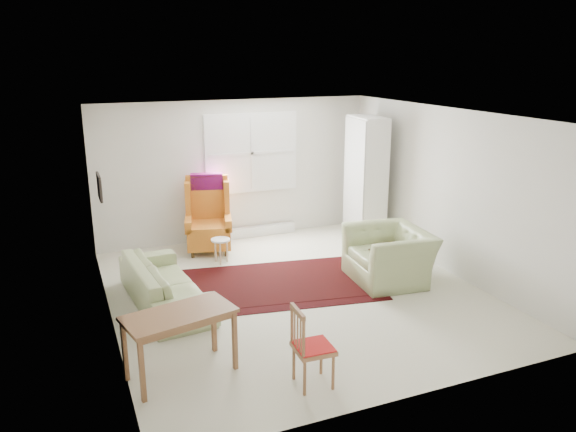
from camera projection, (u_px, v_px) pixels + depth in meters
name	position (u px, v px, depth m)	size (l,w,h in m)	color
room	(292.00, 203.00, 7.80)	(5.04, 5.54, 2.51)	beige
rug	(280.00, 283.00, 8.24)	(2.78, 1.79, 0.03)	black
sofa	(165.00, 275.00, 7.48)	(2.05, 0.80, 0.83)	#97A46D
armchair	(389.00, 250.00, 8.27)	(1.20, 1.05, 0.93)	#97A46D
wingback_chair	(208.00, 215.00, 9.44)	(0.75, 0.79, 1.30)	orange
coffee_table	(385.00, 262.00, 8.47)	(0.57, 0.57, 0.47)	#462F15
stool	(221.00, 251.00, 9.03)	(0.31, 0.31, 0.41)	white
cabinet	(366.00, 180.00, 9.96)	(0.47, 0.89, 2.22)	white
desk	(181.00, 344.00, 5.82)	(1.12, 0.56, 0.71)	brown
desk_chair	(313.00, 346.00, 5.62)	(0.38, 0.38, 0.86)	brown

